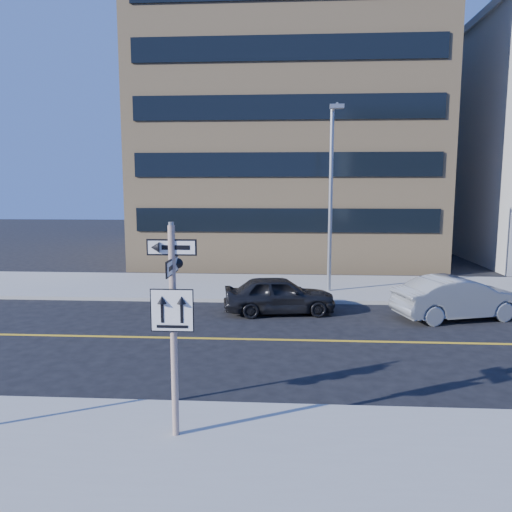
# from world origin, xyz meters

# --- Properties ---
(ground) EXTENTS (120.00, 120.00, 0.00)m
(ground) POSITION_xyz_m (0.00, 0.00, 0.00)
(ground) COLOR black
(ground) RESTS_ON ground
(sign_pole) EXTENTS (0.92, 0.92, 4.06)m
(sign_pole) POSITION_xyz_m (0.00, -2.51, 2.44)
(sign_pole) COLOR silver
(sign_pole) RESTS_ON near_sidewalk
(parked_car_a) EXTENTS (2.30, 4.45, 1.45)m
(parked_car_a) POSITION_xyz_m (1.81, 7.37, 0.72)
(parked_car_a) COLOR black
(parked_car_a) RESTS_ON ground
(parked_car_b) EXTENTS (2.88, 5.02, 1.57)m
(parked_car_b) POSITION_xyz_m (8.41, 6.99, 0.78)
(parked_car_b) COLOR gray
(parked_car_b) RESTS_ON ground
(streetlight_a) EXTENTS (0.55, 2.25, 8.00)m
(streetlight_a) POSITION_xyz_m (4.00, 10.76, 4.76)
(streetlight_a) COLOR gray
(streetlight_a) RESTS_ON far_sidewalk
(building_brick) EXTENTS (18.00, 18.00, 18.00)m
(building_brick) POSITION_xyz_m (2.00, 25.00, 9.00)
(building_brick) COLOR tan
(building_brick) RESTS_ON ground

